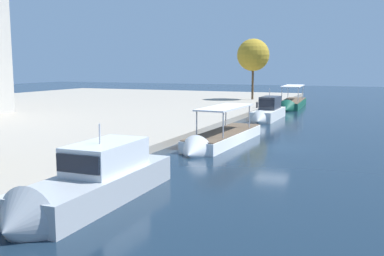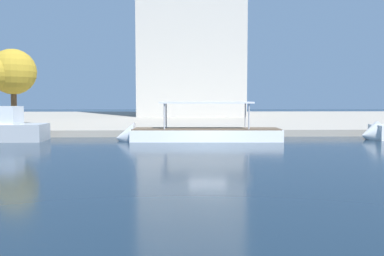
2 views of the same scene
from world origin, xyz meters
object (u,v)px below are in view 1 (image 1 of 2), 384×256
object	(u,v)px
tour_boat_2	(220,140)
motor_yacht_3	(268,114)
tour_boat_4	(292,105)
mooring_bollard_1	(257,105)
motor_yacht_1	(91,186)
tree_3	(253,54)

from	to	relation	value
tour_boat_2	motor_yacht_3	xyz separation A→B (m)	(17.63, 0.43, 0.35)
tour_boat_4	mooring_bollard_1	size ratio (longest dim) A/B	17.66
motor_yacht_1	tour_boat_2	world-z (taller)	motor_yacht_1
mooring_bollard_1	tour_boat_4	bearing A→B (deg)	-20.17
motor_yacht_1	tour_boat_4	world-z (taller)	motor_yacht_1
tour_boat_4	mooring_bollard_1	distance (m)	8.92
tree_3	mooring_bollard_1	bearing A→B (deg)	-162.58
motor_yacht_3	mooring_bollard_1	bearing A→B (deg)	-157.48
tree_3	tour_boat_2	bearing A→B (deg)	-168.20
motor_yacht_3	tour_boat_2	bearing A→B (deg)	0.91
tour_boat_2	tree_3	xyz separation A→B (m)	(40.35, 8.43, 7.67)
tree_3	tour_boat_4	bearing A→B (deg)	-130.20
tour_boat_4	tour_boat_2	bearing A→B (deg)	-2.67
motor_yacht_1	tree_3	distance (m)	57.74
motor_yacht_1	motor_yacht_3	distance (m)	33.99
motor_yacht_3	tree_3	size ratio (longest dim) A/B	0.93
motor_yacht_1	motor_yacht_3	bearing A→B (deg)	179.23
motor_yacht_1	tour_boat_2	bearing A→B (deg)	177.94
tour_boat_2	motor_yacht_3	bearing A→B (deg)	-176.45
mooring_bollard_1	tree_3	xyz separation A→B (m)	(14.89, 4.67, 7.02)
tour_boat_2	tour_boat_4	bearing A→B (deg)	-176.69
tour_boat_2	tree_3	world-z (taller)	tree_3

